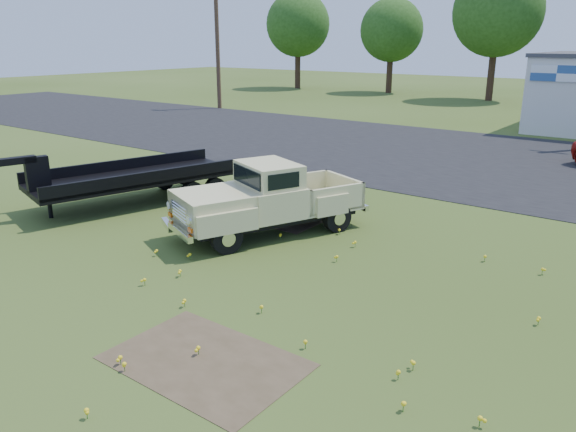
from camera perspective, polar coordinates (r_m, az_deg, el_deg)
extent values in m
plane|color=#384C18|center=(12.00, -3.30, -6.16)|extent=(140.00, 140.00, 0.00)
cube|color=black|center=(24.89, 19.65, 5.31)|extent=(90.00, 14.00, 0.02)
cube|color=#483A26|center=(9.14, -8.39, -14.41)|extent=(3.00, 2.00, 0.01)
cube|color=#483A26|center=(15.72, -0.65, -0.32)|extent=(2.20, 1.60, 0.01)
cube|color=white|center=(32.04, 25.64, 12.93)|extent=(2.50, 0.08, 0.80)
cylinder|color=#412A1E|center=(42.08, -7.18, 16.91)|extent=(0.30, 0.30, 9.00)
cylinder|color=#382419|center=(59.85, 0.99, 14.57)|extent=(0.56, 0.56, 3.60)
sphere|color=#204714|center=(59.80, 1.01, 18.90)|extent=(6.40, 6.40, 6.40)
cylinder|color=#382419|center=(55.48, 10.25, 13.89)|extent=(0.56, 0.56, 3.24)
sphere|color=#204714|center=(55.40, 10.49, 18.09)|extent=(5.76, 5.76, 5.76)
cylinder|color=#382419|center=(50.27, 19.92, 13.23)|extent=(0.56, 0.56, 3.96)
sphere|color=#204714|center=(50.24, 20.53, 18.87)|extent=(7.04, 7.04, 7.04)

